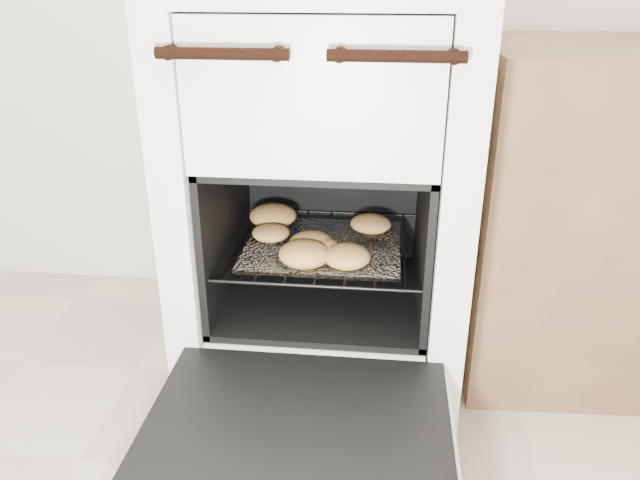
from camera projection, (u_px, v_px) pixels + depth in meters
The scene contains 6 objects.
stove at pixel (327, 194), 1.54m from camera, with size 0.65×0.72×0.99m.
oven_door at pixel (297, 431), 1.15m from camera, with size 0.58×0.45×0.04m.
oven_rack at pixel (324, 245), 1.52m from camera, with size 0.47×0.45×0.01m.
foil_sheet at pixel (323, 246), 1.49m from camera, with size 0.37×0.32×0.01m, color white.
baked_rolls at pixel (311, 238), 1.47m from camera, with size 0.39×0.38×0.05m.
counter at pixel (631, 214), 1.60m from camera, with size 0.84×0.56×0.84m, color brown.
Camera 1 is at (0.31, -0.31, 1.00)m, focal length 35.00 mm.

